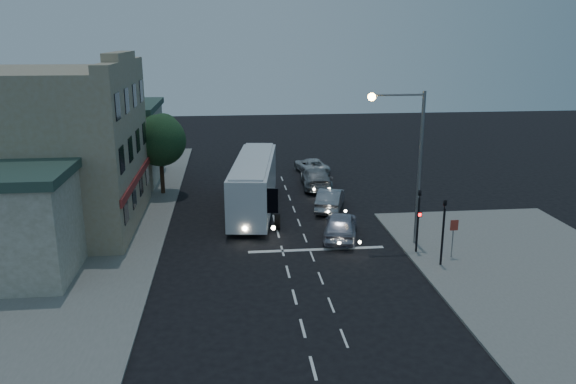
{
  "coord_description": "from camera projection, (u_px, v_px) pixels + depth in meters",
  "views": [
    {
      "loc": [
        -2.91,
        -28.37,
        12.1
      ],
      "look_at": [
        0.84,
        6.82,
        2.2
      ],
      "focal_mm": 35.0,
      "sensor_mm": 36.0,
      "label": 1
    }
  ],
  "objects": [
    {
      "name": "low_building_north",
      "position": [
        104.0,
        142.0,
        47.59
      ],
      "size": [
        9.4,
        9.4,
        6.5
      ],
      "color": "gray",
      "rests_on": "sidewalk_far"
    },
    {
      "name": "car_sedan_b",
      "position": [
        316.0,
        178.0,
        46.02
      ],
      "size": [
        2.57,
        5.75,
        1.64
      ],
      "primitive_type": "imported",
      "rotation": [
        0.0,
        0.0,
        3.09
      ],
      "color": "gray",
      "rests_on": "ground"
    },
    {
      "name": "car_sedan_a",
      "position": [
        330.0,
        199.0,
        40.21
      ],
      "size": [
        2.95,
        5.01,
        1.56
      ],
      "primitive_type": "imported",
      "rotation": [
        0.0,
        0.0,
        2.85
      ],
      "color": "gray",
      "rests_on": "ground"
    },
    {
      "name": "sidewalk_near",
      "position": [
        551.0,
        284.0,
        28.2
      ],
      "size": [
        12.0,
        24.0,
        0.12
      ],
      "primitive_type": "cube",
      "color": "slate",
      "rests_on": "ground"
    },
    {
      "name": "traffic_signal_side",
      "position": [
        444.0,
        224.0,
        29.77
      ],
      "size": [
        0.18,
        0.15,
        4.1
      ],
      "color": "black",
      "rests_on": "sidewalk_near"
    },
    {
      "name": "traffic_signal_main",
      "position": [
        419.0,
        214.0,
        31.59
      ],
      "size": [
        0.25,
        0.35,
        4.1
      ],
      "color": "black",
      "rests_on": "sidewalk_near"
    },
    {
      "name": "ground",
      "position": [
        286.0,
        264.0,
        30.72
      ],
      "size": [
        120.0,
        120.0,
        0.0
      ],
      "primitive_type": "plane",
      "color": "black"
    },
    {
      "name": "street_tree",
      "position": [
        160.0,
        138.0,
        43.06
      ],
      "size": [
        4.0,
        4.0,
        6.2
      ],
      "color": "black",
      "rests_on": "sidewalk_far"
    },
    {
      "name": "sidewalk_far",
      "position": [
        78.0,
        224.0,
        37.04
      ],
      "size": [
        12.0,
        50.0,
        0.12
      ],
      "primitive_type": "cube",
      "color": "slate",
      "rests_on": "ground"
    },
    {
      "name": "road_markings",
      "position": [
        301.0,
        242.0,
        34.02
      ],
      "size": [
        8.0,
        30.55,
        0.01
      ],
      "color": "silver",
      "rests_on": "ground"
    },
    {
      "name": "car_sedan_c",
      "position": [
        311.0,
        166.0,
        50.95
      ],
      "size": [
        2.99,
        5.21,
        1.37
      ],
      "primitive_type": "imported",
      "rotation": [
        0.0,
        0.0,
        3.29
      ],
      "color": "silver",
      "rests_on": "ground"
    },
    {
      "name": "main_building",
      "position": [
        54.0,
        149.0,
        35.57
      ],
      "size": [
        10.12,
        12.0,
        11.0
      ],
      "color": "#937E5B",
      "rests_on": "sidewalk_far"
    },
    {
      "name": "car_suv",
      "position": [
        341.0,
        225.0,
        34.52
      ],
      "size": [
        3.09,
        5.22,
        1.67
      ],
      "primitive_type": "imported",
      "rotation": [
        0.0,
        0.0,
        2.9
      ],
      "color": "#B2B1C0",
      "rests_on": "ground"
    },
    {
      "name": "tour_bus",
      "position": [
        254.0,
        183.0,
        39.72
      ],
      "size": [
        4.11,
        12.55,
        3.77
      ],
      "rotation": [
        0.0,
        0.0,
        -0.13
      ],
      "color": "silver",
      "rests_on": "ground"
    },
    {
      "name": "streetlight",
      "position": [
        410.0,
        151.0,
        32.03
      ],
      "size": [
        3.32,
        0.44,
        9.0
      ],
      "color": "slate",
      "rests_on": "sidewalk_near"
    },
    {
      "name": "regulatory_sign",
      "position": [
        453.0,
        232.0,
        31.01
      ],
      "size": [
        0.45,
        0.12,
        2.2
      ],
      "color": "slate",
      "rests_on": "sidewalk_near"
    }
  ]
}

